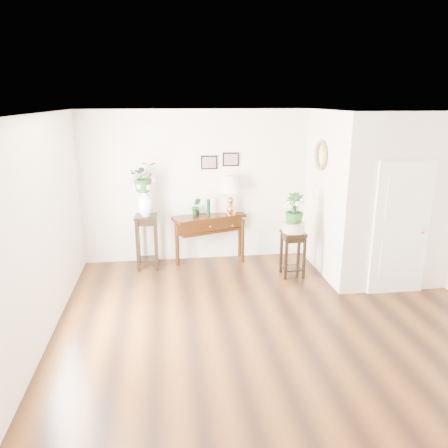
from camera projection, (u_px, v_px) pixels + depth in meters
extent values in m
cube|color=#5C3313|center=(278.00, 324.00, 5.97)|extent=(6.00, 5.50, 0.02)
cube|color=white|center=(286.00, 113.00, 5.20)|extent=(6.00, 5.50, 0.02)
cube|color=white|center=(244.00, 186.00, 8.20)|extent=(6.00, 0.02, 2.80)
cube|color=white|center=(387.00, 338.00, 2.96)|extent=(6.00, 0.02, 2.80)
cube|color=white|center=(37.00, 236.00, 5.19)|extent=(0.02, 5.50, 2.80)
cube|color=white|center=(373.00, 193.00, 7.54)|extent=(1.80, 1.95, 2.80)
cube|color=white|center=(401.00, 229.00, 6.69)|extent=(0.90, 0.05, 2.10)
cube|color=black|center=(209.00, 162.00, 7.97)|extent=(0.30, 0.02, 0.25)
cube|color=black|center=(231.00, 159.00, 8.01)|extent=(0.30, 0.02, 0.25)
torus|color=#B18744|center=(321.00, 155.00, 7.36)|extent=(0.07, 0.51, 0.51)
cube|color=#3C1F0A|center=(209.00, 238.00, 8.20)|extent=(1.41, 0.86, 0.89)
cube|color=#D08838|center=(231.00, 196.00, 8.04)|extent=(0.52, 0.52, 0.73)
cylinder|color=black|center=(209.00, 206.00, 8.03)|extent=(0.08, 0.08, 0.30)
imported|color=#1F4F1B|center=(196.00, 207.00, 8.01)|extent=(0.19, 0.15, 0.32)
cube|color=black|center=(147.00, 242.00, 7.85)|extent=(0.41, 0.41, 0.98)
imported|color=#1F4F1B|center=(144.00, 178.00, 7.53)|extent=(0.55, 0.50, 0.53)
cube|color=black|center=(292.00, 254.00, 7.51)|extent=(0.40, 0.40, 0.79)
cylinder|color=silver|center=(294.00, 227.00, 7.38)|extent=(0.42, 0.42, 0.17)
imported|color=#1F4F1B|center=(295.00, 209.00, 7.29)|extent=(0.37, 0.37, 0.56)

